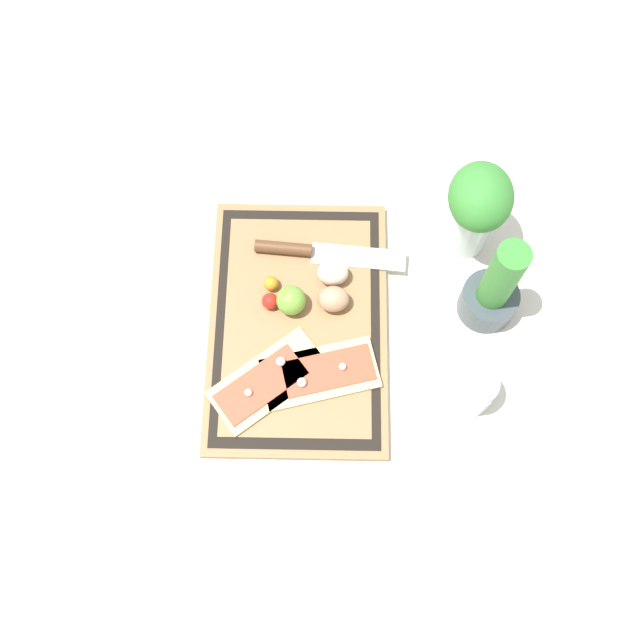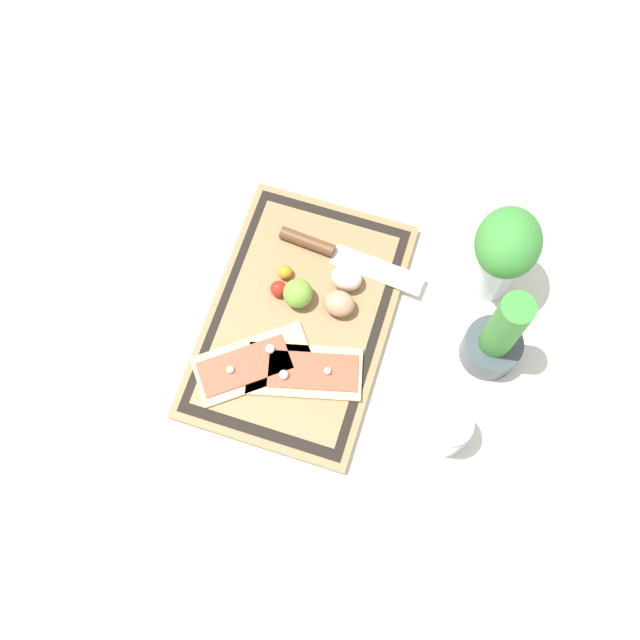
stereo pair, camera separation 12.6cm
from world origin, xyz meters
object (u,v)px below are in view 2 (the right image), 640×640
herb_pot (497,339)px  sauce_jar (446,430)px  pizza_slice_near (252,364)px  cherry_tomato_yellow (285,272)px  cherry_tomato_red (278,289)px  pizza_slice_far (306,371)px  egg_pink (346,278)px  knife (328,250)px  lime (298,293)px  herb_glass (503,252)px  egg_brown (339,303)px

herb_pot → sauce_jar: 0.17m
herb_pot → sauce_jar: bearing=-13.3°
pizza_slice_near → cherry_tomato_yellow: (-0.17, 0.00, 0.01)m
cherry_tomato_red → cherry_tomato_yellow: cherry_tomato_red is taller
pizza_slice_far → sauce_jar: bearing=83.5°
egg_pink → cherry_tomato_yellow: egg_pink is taller
knife → lime: lime is taller
herb_glass → cherry_tomato_yellow: bearing=-72.9°
pizza_slice_near → cherry_tomato_yellow: size_ratio=8.19×
knife → egg_pink: size_ratio=4.95×
pizza_slice_near → egg_brown: egg_brown is taller
herb_pot → pizza_slice_near: bearing=-68.6°
egg_brown → cherry_tomato_red: bearing=-88.7°
cherry_tomato_red → egg_brown: bearing=91.3°
pizza_slice_near → sauce_jar: sauce_jar is taller
cherry_tomato_red → egg_pink: bearing=115.8°
pizza_slice_far → knife: size_ratio=0.77×
egg_pink → sauce_jar: (0.20, 0.23, -0.01)m
herb_glass → cherry_tomato_red: bearing=-68.0°
egg_pink → herb_pot: size_ratio=0.24×
pizza_slice_far → knife: (-0.22, -0.03, 0.00)m
cherry_tomato_yellow → herb_pot: 0.37m
cherry_tomato_red → knife: bearing=149.6°
egg_brown → sauce_jar: (0.15, 0.23, -0.01)m
pizza_slice_near → lime: (-0.14, 0.04, 0.02)m
knife → egg_brown: bearing=27.3°
egg_brown → egg_pink: (-0.05, -0.00, 0.00)m
pizza_slice_near → cherry_tomato_red: bearing=179.7°
pizza_slice_far → egg_pink: 0.18m
egg_brown → cherry_tomato_red: 0.11m
herb_pot → herb_glass: 0.14m
knife → herb_pot: size_ratio=1.21×
lime → herb_glass: size_ratio=0.25×
knife → cherry_tomato_yellow: bearing=-41.3°
pizza_slice_far → cherry_tomato_red: cherry_tomato_red is taller
pizza_slice_far → lime: 0.13m
cherry_tomato_red → lime: bearing=86.4°
egg_pink → egg_brown: bearing=1.7°
pizza_slice_near → herb_glass: herb_glass is taller
pizza_slice_near → egg_pink: bearing=150.7°
egg_brown → cherry_tomato_red: size_ratio=1.91×
egg_pink → sauce_jar: sauce_jar is taller
cherry_tomato_yellow → herb_pot: herb_pot is taller
lime → cherry_tomato_red: size_ratio=1.80×
herb_pot → cherry_tomato_yellow: bearing=-94.1°
lime → herb_pot: 0.34m
egg_brown → cherry_tomato_yellow: size_ratio=2.12×
egg_brown → sauce_jar: bearing=55.9°
pizza_slice_near → lime: 0.14m
sauce_jar → cherry_tomato_yellow: bearing=-118.9°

